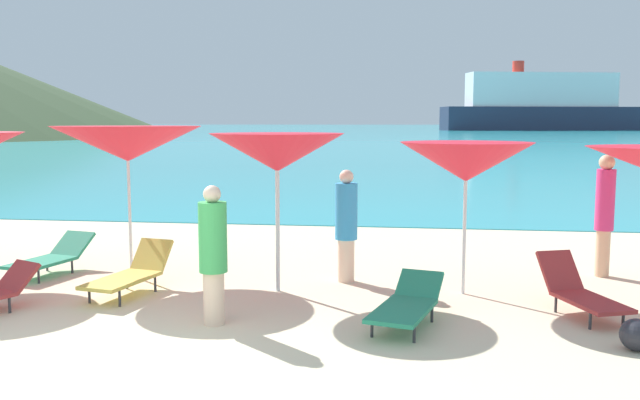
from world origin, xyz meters
TOP-DOWN VIEW (x-y plane):
  - ground_plane at (0.00, 10.00)m, footprint 50.00×100.00m
  - ocean_water at (0.00, 229.61)m, footprint 650.00×440.00m
  - umbrella_2 at (-1.11, 4.17)m, footprint 2.35×2.35m
  - umbrella_3 at (1.37, 3.56)m, footprint 2.09×2.09m
  - umbrella_4 at (4.00, 3.77)m, footprint 1.99×1.99m
  - lounge_chair_0 at (3.22, 2.15)m, footprint 0.95×1.67m
  - lounge_chair_2 at (5.38, 2.89)m, footprint 0.97×1.52m
  - lounge_chair_3 at (-0.66, 3.11)m, footprint 0.86×1.62m
  - lounge_chair_5 at (-2.43, 4.13)m, footprint 0.90×1.60m
  - beachgoer_0 at (2.28, 4.28)m, footprint 0.34×0.34m
  - beachgoer_1 at (6.25, 5.17)m, footprint 0.29×0.29m
  - beachgoer_3 at (0.92, 1.89)m, footprint 0.34×0.34m
  - beach_ball at (5.66, 1.59)m, footprint 0.35×0.35m
  - cruise_ship at (36.60, 178.94)m, footprint 52.58×20.36m

SIDE VIEW (x-z plane):
  - ground_plane at x=0.00m, z-range -0.30..0.00m
  - ocean_water at x=0.00m, z-range 0.00..0.02m
  - beach_ball at x=5.66m, z-range 0.00..0.35m
  - lounge_chair_0 at x=3.22m, z-range 0.01..0.53m
  - lounge_chair_5 at x=-2.43m, z-range 0.00..0.58m
  - lounge_chair_3 at x=-0.66m, z-range -0.03..0.65m
  - lounge_chair_2 at x=5.38m, z-range -0.05..0.66m
  - beachgoer_3 at x=0.92m, z-range 0.05..1.73m
  - beachgoer_0 at x=2.28m, z-range 0.05..1.76m
  - beachgoer_1 at x=6.25m, z-range 0.09..2.01m
  - umbrella_4 at x=4.00m, z-range 0.80..2.95m
  - umbrella_3 at x=1.37m, z-range 0.86..3.13m
  - umbrella_2 at x=-1.11m, z-range 0.91..3.27m
  - cruise_ship at x=36.60m, z-range -2.33..15.58m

